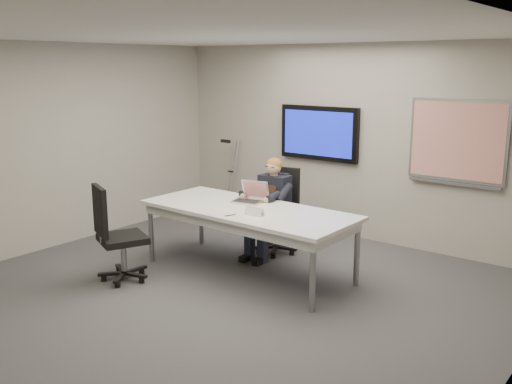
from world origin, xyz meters
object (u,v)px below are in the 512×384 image
Objects in this scene: office_chair_near at (119,251)px; seated_person at (267,218)px; conference_table at (248,216)px; office_chair_far at (278,226)px; laptop at (251,196)px.

office_chair_near is 0.89× the size of seated_person.
conference_table is 0.97m from office_chair_far.
office_chair_far is at bearing 102.93° from conference_table.
laptop is (-0.01, -0.33, 0.35)m from seated_person.
laptop is at bearing -94.21° from seated_person.
seated_person is at bearing 77.54° from laptop.
conference_table is 2.34× the size of office_chair_far.
conference_table is at bearing -88.13° from office_chair_far.
conference_table is 6.57× the size of laptop.
laptop is (0.00, -0.59, 0.53)m from office_chair_far.
office_chair_far is 0.87× the size of seated_person.
office_chair_far is at bearing 78.90° from laptop.
laptop is (-0.19, 0.29, 0.16)m from conference_table.
conference_table is at bearing -108.88° from office_chair_near.
conference_table is at bearing -68.87° from laptop.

